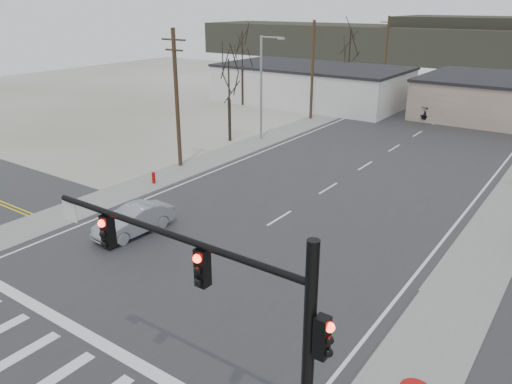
# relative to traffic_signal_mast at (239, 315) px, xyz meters

# --- Properties ---
(ground) EXTENTS (140.00, 140.00, 0.00)m
(ground) POSITION_rel_traffic_signal_mast_xyz_m (-7.89, 6.20, -4.67)
(ground) COLOR silver
(ground) RESTS_ON ground
(main_road) EXTENTS (18.00, 110.00, 0.05)m
(main_road) POSITION_rel_traffic_signal_mast_xyz_m (-7.89, 21.20, -4.65)
(main_road) COLOR #2A2A2D
(main_road) RESTS_ON ground
(cross_road) EXTENTS (90.00, 10.00, 0.04)m
(cross_road) POSITION_rel_traffic_signal_mast_xyz_m (-7.89, 6.20, -4.65)
(cross_road) COLOR #2A2A2D
(cross_road) RESTS_ON ground
(sidewalk_left) EXTENTS (3.00, 90.00, 0.06)m
(sidewalk_left) POSITION_rel_traffic_signal_mast_xyz_m (-18.49, 26.20, -4.64)
(sidewalk_left) COLOR gray
(sidewalk_left) RESTS_ON ground
(traffic_signal_mast) EXTENTS (8.95, 0.43, 7.20)m
(traffic_signal_mast) POSITION_rel_traffic_signal_mast_xyz_m (0.00, 0.00, 0.00)
(traffic_signal_mast) COLOR black
(traffic_signal_mast) RESTS_ON ground
(fire_hydrant) EXTENTS (0.24, 0.24, 0.87)m
(fire_hydrant) POSITION_rel_traffic_signal_mast_xyz_m (-18.09, 14.20, -4.22)
(fire_hydrant) COLOR #A50C0C
(fire_hydrant) RESTS_ON ground
(building_left_far) EXTENTS (22.30, 12.30, 4.50)m
(building_left_far) POSITION_rel_traffic_signal_mast_xyz_m (-23.89, 46.20, -2.42)
(building_left_far) COLOR silver
(building_left_far) RESTS_ON ground
(upole_left_b) EXTENTS (2.20, 0.30, 10.00)m
(upole_left_b) POSITION_rel_traffic_signal_mast_xyz_m (-19.39, 18.20, 0.55)
(upole_left_b) COLOR #463020
(upole_left_b) RESTS_ON ground
(upole_left_c) EXTENTS (2.20, 0.30, 10.00)m
(upole_left_c) POSITION_rel_traffic_signal_mast_xyz_m (-19.39, 38.20, 0.55)
(upole_left_c) COLOR #463020
(upole_left_c) RESTS_ON ground
(upole_left_d) EXTENTS (2.20, 0.30, 10.00)m
(upole_left_d) POSITION_rel_traffic_signal_mast_xyz_m (-19.39, 58.20, 0.55)
(upole_left_d) COLOR #463020
(upole_left_d) RESTS_ON ground
(streetlight_main) EXTENTS (2.40, 0.25, 9.00)m
(streetlight_main) POSITION_rel_traffic_signal_mast_xyz_m (-18.69, 28.20, 0.41)
(streetlight_main) COLOR gray
(streetlight_main) RESTS_ON ground
(tree_left_near) EXTENTS (3.30, 3.30, 7.35)m
(tree_left_near) POSITION_rel_traffic_signal_mast_xyz_m (-20.89, 26.20, 0.55)
(tree_left_near) COLOR black
(tree_left_near) RESTS_ON ground
(tree_left_far) EXTENTS (3.96, 3.96, 8.82)m
(tree_left_far) POSITION_rel_traffic_signal_mast_xyz_m (-21.89, 52.20, 1.61)
(tree_left_far) COLOR black
(tree_left_far) RESTS_ON ground
(tree_left_mid) EXTENTS (3.96, 3.96, 8.82)m
(tree_left_mid) POSITION_rel_traffic_signal_mast_xyz_m (-29.89, 40.20, 1.61)
(tree_left_mid) COLOR black
(tree_left_mid) RESTS_ON ground
(hill_left) EXTENTS (70.00, 18.00, 7.00)m
(hill_left) POSITION_rel_traffic_signal_mast_xyz_m (-42.89, 98.20, -1.17)
(hill_left) COLOR #333026
(hill_left) RESTS_ON ground
(sedan_crossing) EXTENTS (1.81, 4.59, 1.49)m
(sedan_crossing) POSITION_rel_traffic_signal_mast_xyz_m (-13.16, 8.06, -3.88)
(sedan_crossing) COLOR gray
(sedan_crossing) RESTS_ON main_road
(car_far_a) EXTENTS (4.45, 6.23, 1.67)m
(car_far_a) POSITION_rel_traffic_signal_mast_xyz_m (-8.52, 45.96, -3.79)
(car_far_a) COLOR black
(car_far_a) RESTS_ON main_road
(car_far_b) EXTENTS (2.62, 4.84, 1.56)m
(car_far_b) POSITION_rel_traffic_signal_mast_xyz_m (-13.12, 55.99, -3.85)
(car_far_b) COLOR black
(car_far_b) RESTS_ON main_road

